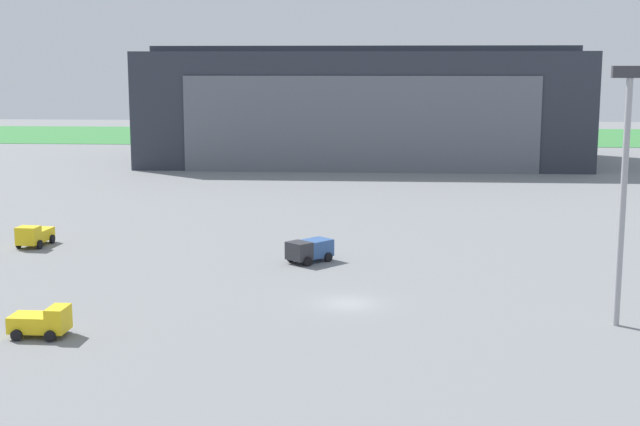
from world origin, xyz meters
name	(u,v)px	position (x,y,z in m)	size (l,w,h in m)	color
ground_plane	(347,303)	(0.00, 0.00, 0.00)	(440.00, 440.00, 0.00)	slate
grass_field_strip	(372,136)	(0.00, 159.01, 0.04)	(440.00, 56.00, 0.08)	#38803E
maintenance_hangar	(363,106)	(-1.15, 101.25, 10.19)	(78.22, 38.30, 21.30)	#2D333D
baggage_tug	(34,235)	(-32.01, 19.13, 1.11)	(2.76, 4.75, 2.20)	yellow
fuel_bowser	(310,249)	(-4.02, 13.96, 1.17)	(4.44, 4.60, 2.04)	#2D2D33
stair_truck	(42,322)	(-19.98, -9.61, 1.01)	(3.80, 2.55, 2.05)	yellow
apron_light_mast	(624,175)	(18.89, -4.35, 10.53)	(2.40, 0.50, 17.83)	#99999E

